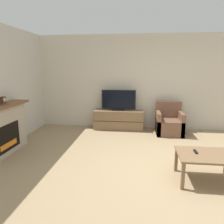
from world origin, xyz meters
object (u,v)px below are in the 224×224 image
tv_stand (118,120)px  armchair (169,123)px  fireplace (0,130)px  mantel_clock (3,100)px  tv (119,101)px  remote (196,152)px  coffee_table (207,158)px

tv_stand → armchair: 1.43m
fireplace → tv_stand: (2.21, 2.20, -0.25)m
mantel_clock → tv: size_ratio=0.15×
armchair → remote: bearing=-88.2°
tv → fireplace: bearing=-135.1°
fireplace → tv_stand: bearing=44.9°
tv_stand → tv: bearing=-90.0°
tv → mantel_clock: bearing=-137.1°
mantel_clock → remote: mantel_clock is taller
tv → remote: bearing=-61.5°
fireplace → tv: tv is taller
remote → tv: bearing=117.5°
armchair → coffee_table: bearing=-84.7°
mantel_clock → remote: size_ratio=1.00×
tv_stand → armchair: (1.41, -0.24, 0.00)m
armchair → remote: size_ratio=5.67×
fireplace → tv: 3.13m
fireplace → remote: (3.69, -0.54, -0.07)m
tv_stand → remote: 3.12m
fireplace → tv_stand: fireplace is taller
fireplace → tv: size_ratio=1.64×
fireplace → tv: (2.21, 2.20, 0.30)m
armchair → coffee_table: 2.57m
mantel_clock → armchair: size_ratio=0.18×
fireplace → coffee_table: bearing=-8.9°
fireplace → mantel_clock: size_ratio=10.62×
tv_stand → mantel_clock: bearing=-137.0°
fireplace → armchair: bearing=28.4°
remote → coffee_table: bearing=-23.0°
tv → coffee_table: size_ratio=1.08×
coffee_table → mantel_clock: bearing=168.7°
fireplace → tv_stand: 3.13m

